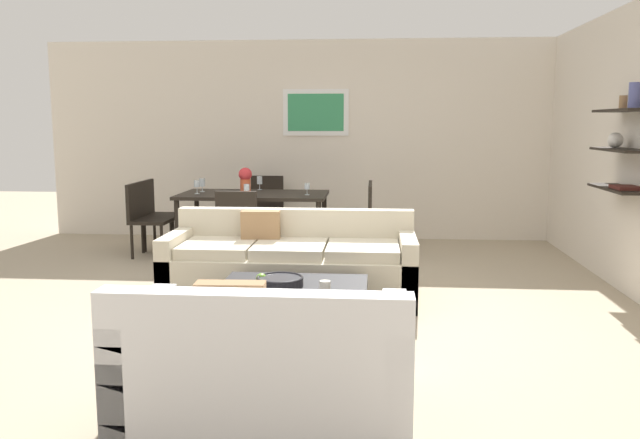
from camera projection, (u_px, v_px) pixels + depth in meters
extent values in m
plane|color=tan|center=(297.00, 308.00, 5.60)|extent=(18.00, 18.00, 0.00)
cube|color=silver|center=(349.00, 140.00, 8.85)|extent=(8.40, 0.06, 2.70)
cube|color=white|center=(316.00, 112.00, 8.79)|extent=(0.90, 0.02, 0.63)
cube|color=#338C59|center=(316.00, 112.00, 8.78)|extent=(0.76, 0.01, 0.50)
cube|color=black|center=(625.00, 110.00, 5.73)|extent=(0.28, 0.90, 0.02)
cube|color=black|center=(622.00, 150.00, 5.78)|extent=(0.28, 0.90, 0.02)
cube|color=black|center=(619.00, 189.00, 5.84)|extent=(0.28, 0.90, 0.02)
cylinder|color=#4C518C|center=(635.00, 95.00, 5.52)|extent=(0.10, 0.10, 0.22)
sphere|color=silver|center=(615.00, 140.00, 5.95)|extent=(0.14, 0.14, 0.14)
cylinder|color=olive|center=(623.00, 102.00, 5.77)|extent=(0.07, 0.07, 0.12)
cube|color=#4C1E19|center=(626.00, 187.00, 5.68)|extent=(0.20, 0.28, 0.03)
cube|color=beige|center=(291.00, 276.00, 5.87)|extent=(2.24, 0.90, 0.42)
cube|color=beige|center=(295.00, 227.00, 6.18)|extent=(2.24, 0.16, 0.36)
cube|color=beige|center=(178.00, 264.00, 5.95)|extent=(0.14, 0.90, 0.60)
cube|color=beige|center=(407.00, 269.00, 5.77)|extent=(0.14, 0.90, 0.60)
cube|color=beige|center=(218.00, 248.00, 5.85)|extent=(0.63, 0.70, 0.10)
cube|color=beige|center=(290.00, 249.00, 5.79)|extent=(0.63, 0.70, 0.10)
cube|color=beige|center=(363.00, 250.00, 5.74)|extent=(0.63, 0.70, 0.10)
cube|color=#99724C|center=(261.00, 230.00, 6.03)|extent=(0.37, 0.14, 0.36)
cube|color=white|center=(267.00, 375.00, 3.57)|extent=(1.56, 0.90, 0.42)
cube|color=white|center=(253.00, 328.00, 3.15)|extent=(1.56, 0.16, 0.36)
cube|color=white|center=(396.00, 363.00, 3.50)|extent=(0.14, 0.90, 0.60)
cube|color=white|center=(142.00, 356.00, 3.62)|extent=(0.14, 0.90, 0.60)
cube|color=white|center=(325.00, 329.00, 3.55)|extent=(0.62, 0.70, 0.10)
cube|color=white|center=(211.00, 326.00, 3.60)|extent=(0.62, 0.70, 0.10)
cube|color=#99724C|center=(231.00, 316.00, 3.34)|extent=(0.37, 0.14, 0.36)
cube|color=black|center=(291.00, 314.00, 4.78)|extent=(1.11, 1.03, 0.38)
cylinder|color=black|center=(280.00, 282.00, 4.83)|extent=(0.35, 0.35, 0.06)
torus|color=black|center=(280.00, 278.00, 4.83)|extent=(0.35, 0.35, 0.02)
cylinder|color=silver|center=(325.00, 286.00, 4.71)|extent=(0.08, 0.08, 0.07)
sphere|color=#669E2D|center=(261.00, 279.00, 4.89)|extent=(0.08, 0.08, 0.08)
cube|color=black|center=(254.00, 195.00, 7.78)|extent=(1.76, 0.96, 0.04)
cylinder|color=black|center=(177.00, 230.00, 7.49)|extent=(0.06, 0.06, 0.71)
cylinder|color=black|center=(319.00, 232.00, 7.36)|extent=(0.06, 0.06, 0.71)
cylinder|color=black|center=(197.00, 220.00, 8.32)|extent=(0.06, 0.06, 0.71)
cylinder|color=black|center=(324.00, 221.00, 8.19)|extent=(0.06, 0.06, 0.71)
cube|color=black|center=(353.00, 224.00, 7.52)|extent=(0.44, 0.44, 0.04)
cube|color=black|center=(370.00, 204.00, 7.47)|extent=(0.04, 0.44, 0.43)
cylinder|color=black|center=(338.00, 240.00, 7.74)|extent=(0.04, 0.04, 0.41)
cylinder|color=black|center=(336.00, 245.00, 7.39)|extent=(0.04, 0.04, 0.41)
cylinder|color=black|center=(368.00, 240.00, 7.71)|extent=(0.04, 0.04, 0.41)
cylinder|color=black|center=(368.00, 246.00, 7.36)|extent=(0.04, 0.04, 0.41)
cube|color=black|center=(151.00, 221.00, 7.71)|extent=(0.44, 0.44, 0.04)
cube|color=black|center=(134.00, 201.00, 7.70)|extent=(0.04, 0.44, 0.43)
cylinder|color=black|center=(162.00, 242.00, 7.56)|extent=(0.04, 0.04, 0.41)
cylinder|color=black|center=(171.00, 237.00, 7.91)|extent=(0.04, 0.04, 0.41)
cylinder|color=black|center=(132.00, 242.00, 7.59)|extent=(0.04, 0.04, 0.41)
cylinder|color=black|center=(143.00, 237.00, 7.94)|extent=(0.04, 0.04, 0.41)
cube|color=black|center=(163.00, 216.00, 8.14)|extent=(0.44, 0.44, 0.04)
cube|color=black|center=(147.00, 197.00, 8.12)|extent=(0.04, 0.44, 0.43)
cylinder|color=black|center=(173.00, 236.00, 7.98)|extent=(0.04, 0.04, 0.41)
cylinder|color=black|center=(182.00, 231.00, 8.34)|extent=(0.04, 0.04, 0.41)
cylinder|color=black|center=(145.00, 236.00, 8.01)|extent=(0.04, 0.04, 0.41)
cylinder|color=black|center=(155.00, 231.00, 8.37)|extent=(0.04, 0.04, 0.41)
cube|color=black|center=(354.00, 218.00, 7.94)|extent=(0.44, 0.44, 0.04)
cube|color=black|center=(370.00, 199.00, 7.89)|extent=(0.04, 0.44, 0.43)
cylinder|color=black|center=(340.00, 233.00, 8.17)|extent=(0.04, 0.04, 0.41)
cylinder|color=black|center=(338.00, 238.00, 7.81)|extent=(0.04, 0.04, 0.41)
cylinder|color=black|center=(368.00, 234.00, 8.14)|extent=(0.04, 0.04, 0.41)
cylinder|color=black|center=(368.00, 239.00, 7.78)|extent=(0.04, 0.04, 0.41)
cube|color=black|center=(265.00, 211.00, 8.62)|extent=(0.44, 0.44, 0.04)
cube|color=black|center=(267.00, 192.00, 8.78)|extent=(0.44, 0.04, 0.43)
cylinder|color=black|center=(249.00, 229.00, 8.49)|extent=(0.04, 0.04, 0.41)
cylinder|color=black|center=(277.00, 230.00, 8.46)|extent=(0.04, 0.04, 0.41)
cylinder|color=black|center=(254.00, 225.00, 8.84)|extent=(0.04, 0.04, 0.41)
cylinder|color=black|center=(280.00, 225.00, 8.81)|extent=(0.04, 0.04, 0.41)
cube|color=black|center=(240.00, 230.00, 7.04)|extent=(0.44, 0.44, 0.04)
cube|color=black|center=(236.00, 211.00, 6.81)|extent=(0.44, 0.04, 0.43)
cylinder|color=black|center=(260.00, 248.00, 7.24)|extent=(0.04, 0.04, 0.41)
cylinder|color=black|center=(228.00, 247.00, 7.27)|extent=(0.04, 0.04, 0.41)
cylinder|color=black|center=(254.00, 254.00, 6.88)|extent=(0.04, 0.04, 0.41)
cylinder|color=black|center=(221.00, 254.00, 6.91)|extent=(0.04, 0.04, 0.41)
cylinder|color=silver|center=(202.00, 191.00, 7.95)|extent=(0.06, 0.06, 0.01)
cylinder|color=silver|center=(202.00, 189.00, 7.95)|extent=(0.01, 0.01, 0.06)
cylinder|color=silver|center=(202.00, 182.00, 7.94)|extent=(0.07, 0.07, 0.10)
cylinder|color=silver|center=(197.00, 194.00, 7.72)|extent=(0.06, 0.06, 0.01)
cylinder|color=silver|center=(197.00, 190.00, 7.71)|extent=(0.01, 0.01, 0.08)
cylinder|color=silver|center=(197.00, 184.00, 7.70)|extent=(0.07, 0.07, 0.08)
cylinder|color=silver|center=(307.00, 195.00, 7.61)|extent=(0.06, 0.06, 0.01)
cylinder|color=silver|center=(307.00, 192.00, 7.60)|extent=(0.01, 0.01, 0.06)
cylinder|color=silver|center=(307.00, 186.00, 7.59)|extent=(0.06, 0.06, 0.07)
cylinder|color=silver|center=(260.00, 189.00, 8.20)|extent=(0.06, 0.06, 0.01)
cylinder|color=silver|center=(260.00, 187.00, 8.19)|extent=(0.01, 0.01, 0.07)
cylinder|color=silver|center=(260.00, 180.00, 8.18)|extent=(0.07, 0.07, 0.10)
cylinder|color=silver|center=(247.00, 197.00, 7.37)|extent=(0.06, 0.06, 0.01)
cylinder|color=silver|center=(247.00, 194.00, 7.36)|extent=(0.01, 0.01, 0.07)
cylinder|color=silver|center=(247.00, 187.00, 7.35)|extent=(0.07, 0.07, 0.07)
cylinder|color=#D85933|center=(245.00, 186.00, 7.77)|extent=(0.13, 0.13, 0.17)
sphere|color=red|center=(245.00, 174.00, 7.75)|extent=(0.16, 0.16, 0.16)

